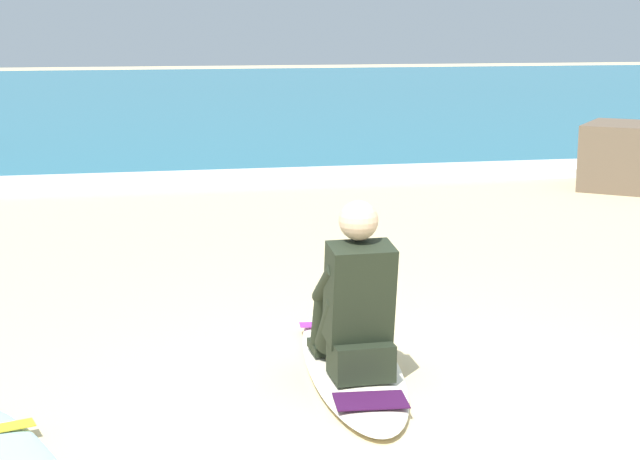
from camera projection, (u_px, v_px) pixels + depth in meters
name	position (u px, v px, depth m)	size (l,w,h in m)	color
ground_plane	(406.00, 409.00, 4.98)	(80.00, 80.00, 0.00)	beige
sea	(172.00, 97.00, 25.06)	(80.00, 28.00, 0.10)	teal
breaking_foam	(236.00, 179.00, 11.94)	(80.00, 0.90, 0.11)	white
surfboard_main	(351.00, 362.00, 5.57)	(0.71, 2.17, 0.08)	#EFE5C6
surfer_seated	(355.00, 306.00, 5.26)	(0.38, 0.71, 0.95)	black
shoreline_rock	(627.00, 156.00, 11.49)	(1.07, 0.93, 0.77)	brown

